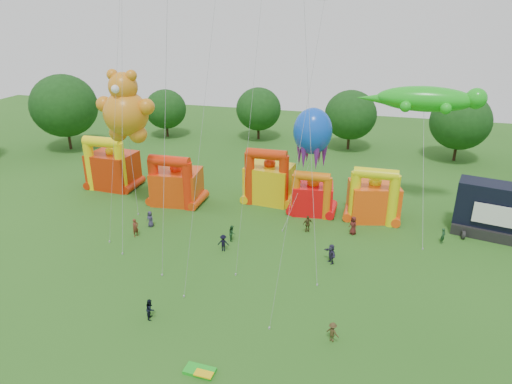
% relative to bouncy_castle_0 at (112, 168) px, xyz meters
% --- Properties ---
extents(ground, '(160.00, 160.00, 0.00)m').
position_rel_bouncy_castle_0_xyz_m(ground, '(20.27, -28.74, -2.68)').
color(ground, '#255818').
rests_on(ground, ground).
extents(tree_ring, '(120.01, 122.07, 12.07)m').
position_rel_bouncy_castle_0_xyz_m(tree_ring, '(19.13, -28.15, 3.58)').
color(tree_ring, '#352314').
rests_on(tree_ring, ground).
extents(bouncy_castle_0, '(5.83, 4.79, 7.08)m').
position_rel_bouncy_castle_0_xyz_m(bouncy_castle_0, '(0.00, 0.00, 0.00)').
color(bouncy_castle_0, red).
rests_on(bouncy_castle_0, ground).
extents(bouncy_castle_1, '(5.86, 4.90, 6.27)m').
position_rel_bouncy_castle_0_xyz_m(bouncy_castle_1, '(10.03, -2.46, -0.30)').
color(bouncy_castle_1, '#DD3F0C').
rests_on(bouncy_castle_1, ground).
extents(bouncy_castle_2, '(5.68, 4.76, 6.89)m').
position_rel_bouncy_castle_0_xyz_m(bouncy_castle_2, '(20.54, 0.91, -0.06)').
color(bouncy_castle_2, yellow).
rests_on(bouncy_castle_2, ground).
extents(bouncy_castle_3, '(4.83, 4.05, 5.30)m').
position_rel_bouncy_castle_0_xyz_m(bouncy_castle_3, '(26.08, -1.03, -0.64)').
color(bouncy_castle_3, red).
rests_on(bouncy_castle_3, ground).
extents(bouncy_castle_4, '(5.96, 5.23, 6.31)m').
position_rel_bouncy_castle_0_xyz_m(bouncy_castle_4, '(32.74, -0.82, -0.28)').
color(bouncy_castle_4, '#FF500D').
rests_on(bouncy_castle_4, ground).
extents(stage_trailer, '(9.42, 5.25, 5.60)m').
position_rel_bouncy_castle_0_xyz_m(stage_trailer, '(45.45, -1.69, 0.03)').
color(stage_trailer, black).
rests_on(stage_trailer, ground).
extents(teddy_bear_kite, '(6.70, 4.76, 16.00)m').
position_rel_bouncy_castle_0_xyz_m(teddy_bear_kite, '(6.46, -5.78, 8.58)').
color(teddy_bear_kite, orange).
rests_on(teddy_bear_kite, ground).
extents(gecko_kite, '(13.27, 12.57, 14.16)m').
position_rel_bouncy_castle_0_xyz_m(gecko_kite, '(37.23, 0.98, 6.44)').
color(gecko_kite, green).
rests_on(gecko_kite, ground).
extents(octopus_kite, '(4.33, 9.60, 11.72)m').
position_rel_bouncy_castle_0_xyz_m(octopus_kite, '(25.15, -0.65, 3.57)').
color(octopus_kite, blue).
rests_on(octopus_kite, ground).
extents(parafoil_kites, '(22.15, 11.32, 31.28)m').
position_rel_bouncy_castle_0_xyz_m(parafoil_kites, '(18.92, -12.25, 10.74)').
color(parafoil_kites, red).
rests_on(parafoil_kites, ground).
extents(diamond_kites, '(21.20, 15.19, 36.74)m').
position_rel_bouncy_castle_0_xyz_m(diamond_kites, '(19.06, -14.27, 12.20)').
color(diamond_kites, red).
rests_on(diamond_kites, ground).
extents(folded_kite_bundle, '(2.04, 1.17, 0.31)m').
position_rel_bouncy_castle_0_xyz_m(folded_kite_bundle, '(22.94, -27.32, -2.54)').
color(folded_kite_bundle, green).
rests_on(folded_kite_bundle, ground).
extents(spectator_0, '(0.99, 0.81, 1.76)m').
position_rel_bouncy_castle_0_xyz_m(spectator_0, '(9.98, -9.08, -1.80)').
color(spectator_0, '#302B48').
rests_on(spectator_0, ground).
extents(spectator_1, '(0.70, 0.84, 1.95)m').
position_rel_bouncy_castle_0_xyz_m(spectator_1, '(9.59, -11.50, -1.70)').
color(spectator_1, maroon).
rests_on(spectator_1, ground).
extents(spectator_2, '(0.80, 0.92, 1.63)m').
position_rel_bouncy_castle_0_xyz_m(spectator_2, '(19.37, -9.70, -1.86)').
color(spectator_2, '#1C4622').
rests_on(spectator_2, ground).
extents(spectator_3, '(1.18, 0.79, 1.70)m').
position_rel_bouncy_castle_0_xyz_m(spectator_3, '(19.22, -11.95, -1.83)').
color(spectator_3, black).
rests_on(spectator_3, ground).
extents(spectator_4, '(1.16, 0.93, 1.85)m').
position_rel_bouncy_castle_0_xyz_m(spectator_4, '(26.40, -5.90, -1.75)').
color(spectator_4, '#453D1B').
rests_on(spectator_4, ground).
extents(spectator_5, '(1.49, 1.73, 1.88)m').
position_rel_bouncy_castle_0_xyz_m(spectator_5, '(29.46, -11.42, -1.74)').
color(spectator_5, '#2D2945').
rests_on(spectator_5, ground).
extents(spectator_6, '(1.13, 1.10, 1.96)m').
position_rel_bouncy_castle_0_xyz_m(spectator_6, '(30.99, -5.14, -1.70)').
color(spectator_6, '#4C1815').
rests_on(spectator_6, ground).
extents(spectator_7, '(0.62, 0.70, 1.60)m').
position_rel_bouncy_castle_0_xyz_m(spectator_7, '(39.76, -4.73, -1.88)').
color(spectator_7, '#183C1F').
rests_on(spectator_7, ground).
extents(spectator_8, '(0.82, 0.95, 1.66)m').
position_rel_bouncy_castle_0_xyz_m(spectator_8, '(17.25, -23.07, -1.85)').
color(spectator_8, black).
rests_on(spectator_8, ground).
extents(spectator_9, '(1.13, 0.94, 1.53)m').
position_rel_bouncy_castle_0_xyz_m(spectator_9, '(30.81, -22.01, -1.91)').
color(spectator_9, '#3F3219').
rests_on(spectator_9, ground).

